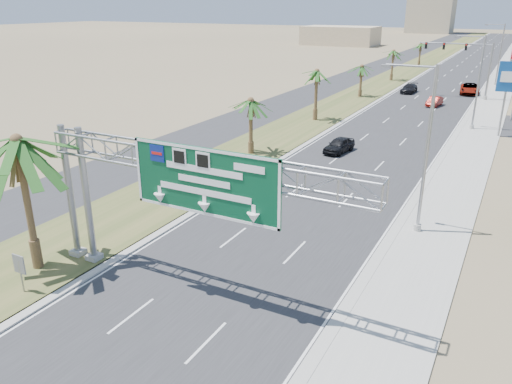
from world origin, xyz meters
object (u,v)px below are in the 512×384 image
Objects in this scene: palm_near at (17,141)px; pole_sign_blue at (508,80)px; car_far at (409,89)px; car_left_lane at (339,145)px; car_right_lane at (470,89)px; signal_mast at (475,65)px; car_mid_lane at (435,101)px; sign_gantry at (180,172)px.

pole_sign_blue is at bearing 65.00° from palm_near.
pole_sign_blue is (14.17, -23.39, 5.20)m from car_far.
car_right_lane reaches higher than car_left_lane.
palm_near is 0.81× the size of signal_mast.
palm_near reaches higher than car_right_lane.
car_left_lane is 1.06× the size of car_mid_lane.
car_right_lane is (3.11, 12.43, 0.18)m from car_mid_lane.
car_mid_lane is (-3.67, -8.00, -4.21)m from signal_mast.
car_mid_lane is at bearing 79.18° from palm_near.
signal_mast is (6.23, 62.05, -1.21)m from sign_gantry.
signal_mast is 2.22× the size of car_far.
signal_mast is 36.67m from car_left_lane.
car_mid_lane is 0.49× the size of pole_sign_blue.
sign_gantry is 1.63× the size of signal_mast.
palm_near is at bearing -115.00° from pole_sign_blue.
car_left_lane is at bearing -105.43° from car_right_lane.
sign_gantry is at bearing 13.32° from palm_near.
signal_mast reaches higher than sign_gantry.
car_left_lane is at bearing 76.68° from palm_near.
signal_mast is at bearing 84.26° from sign_gantry.
signal_mast is 1.30× the size of pole_sign_blue.
palm_near is 29.79m from car_left_lane.
car_left_lane is at bearing -102.13° from signal_mast.
palm_near reaches higher than car_mid_lane.
sign_gantry reaches higher than car_mid_lane.
car_left_lane is at bearing -91.05° from car_mid_lane.
palm_near is 46.20m from pole_sign_blue.
car_far is 27.83m from pole_sign_blue.
car_far is at bearing 127.13° from car_mid_lane.
signal_mast is 22.73m from pole_sign_blue.
car_far is at bearing 85.31° from palm_near.
car_far is at bearing -164.94° from car_right_lane.
car_far is 0.59× the size of pole_sign_blue.
pole_sign_blue is (5.14, -22.12, 1.02)m from signal_mast.
signal_mast reaches higher than car_right_lane.
car_mid_lane is (3.99, 27.62, -0.06)m from car_left_lane.
car_left_lane is 27.91m from car_mid_lane.
car_left_lane is at bearing 93.09° from sign_gantry.
car_far is (-5.35, 9.28, 0.03)m from car_mid_lane.
car_mid_lane is 0.66× the size of car_right_lane.
pole_sign_blue reaches higher than car_right_lane.
car_right_lane is at bearing 83.10° from car_mid_lane.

